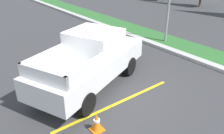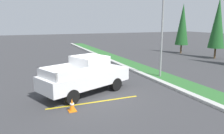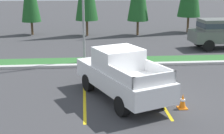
{
  "view_description": "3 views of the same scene",
  "coord_description": "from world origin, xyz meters",
  "views": [
    {
      "loc": [
        6.34,
        -4.35,
        4.56
      ],
      "look_at": [
        0.56,
        0.18,
        1.01
      ],
      "focal_mm": 37.6,
      "sensor_mm": 36.0,
      "label": 1
    },
    {
      "loc": [
        11.23,
        -3.36,
        4.0
      ],
      "look_at": [
        0.06,
        1.29,
        1.47
      ],
      "focal_mm": 35.08,
      "sensor_mm": 36.0,
      "label": 2
    },
    {
      "loc": [
        -1.81,
        -12.87,
        4.91
      ],
      "look_at": [
        -0.67,
        0.21,
        1.28
      ],
      "focal_mm": 52.04,
      "sensor_mm": 36.0,
      "label": 3
    }
  ],
  "objects": [
    {
      "name": "street_light",
      "position": [
        -1.81,
        5.73,
        3.7
      ],
      "size": [
        0.24,
        1.49,
        6.33
      ],
      "color": "gray",
      "rests_on": "ground"
    },
    {
      "name": "parking_line_far",
      "position": [
        1.25,
        -0.16,
        0.0
      ],
      "size": [
        0.12,
        4.8,
        0.01
      ],
      "primitive_type": "cube",
      "color": "yellow",
      "rests_on": "ground"
    },
    {
      "name": "suv_distant",
      "position": [
        7.99,
        9.17,
        1.24
      ],
      "size": [
        4.67,
        2.11,
        2.1
      ],
      "color": "black",
      "rests_on": "ground"
    },
    {
      "name": "grass_median",
      "position": [
        0.0,
        6.1,
        0.03
      ],
      "size": [
        56.0,
        1.8,
        0.06
      ],
      "primitive_type": "cube",
      "color": "#2D662D",
      "rests_on": "ground"
    },
    {
      "name": "curb_strip",
      "position": [
        0.0,
        5.0,
        0.07
      ],
      "size": [
        56.0,
        0.4,
        0.15
      ],
      "primitive_type": "cube",
      "color": "#B2B2AD",
      "rests_on": "ground"
    },
    {
      "name": "ground_plane",
      "position": [
        0.0,
        0.0,
        0.0
      ],
      "size": [
        120.0,
        120.0,
        0.0
      ],
      "primitive_type": "plane",
      "color": "#38383A"
    },
    {
      "name": "pickup_truck_main",
      "position": [
        -0.32,
        -0.11,
        1.04
      ],
      "size": [
        3.75,
        5.54,
        2.1
      ],
      "color": "black",
      "rests_on": "ground"
    },
    {
      "name": "traffic_cone",
      "position": [
        1.93,
        -1.44,
        0.29
      ],
      "size": [
        0.36,
        0.36,
        0.6
      ],
      "color": "orange",
      "rests_on": "ground"
    },
    {
      "name": "parking_line_near",
      "position": [
        -1.85,
        -0.16,
        0.0
      ],
      "size": [
        0.12,
        4.8,
        0.01
      ],
      "primitive_type": "cube",
      "color": "yellow",
      "rests_on": "ground"
    }
  ]
}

